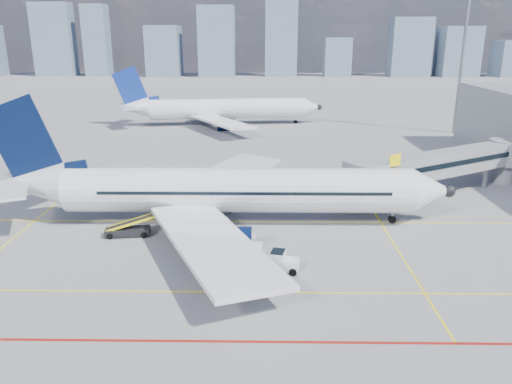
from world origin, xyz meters
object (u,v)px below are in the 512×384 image
baggage_tug (282,262)px  ramp_worker (278,257)px  second_aircraft (219,109)px  belt_loader (129,230)px  cargo_dolly (240,256)px  main_aircraft (219,191)px

baggage_tug → ramp_worker: baggage_tug is taller
baggage_tug → second_aircraft: bearing=112.0°
ramp_worker → belt_loader: bearing=67.6°
cargo_dolly → ramp_worker: 3.02m
cargo_dolly → ramp_worker: cargo_dolly is taller
cargo_dolly → belt_loader: (-10.38, 6.69, -0.52)m
main_aircraft → belt_loader: size_ratio=7.75×
baggage_tug → ramp_worker: size_ratio=1.71×
second_aircraft → cargo_dolly: 65.94m
second_aircraft → baggage_tug: bearing=-88.1°
second_aircraft → ramp_worker: bearing=-88.3°
main_aircraft → baggage_tug: bearing=-61.6°
main_aircraft → baggage_tug: 12.13m
main_aircraft → belt_loader: (-7.93, -3.54, -2.62)m
belt_loader → ramp_worker: (13.31, -6.10, 0.17)m
baggage_tug → ramp_worker: 0.86m
main_aircraft → ramp_worker: 11.31m
baggage_tug → belt_loader: 15.27m
cargo_dolly → ramp_worker: size_ratio=2.48×
cargo_dolly → baggage_tug: bearing=-0.8°
second_aircraft → belt_loader: bearing=-100.2°
belt_loader → ramp_worker: 14.65m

